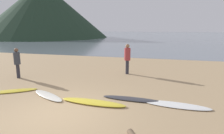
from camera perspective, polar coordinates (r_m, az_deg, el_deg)
ground_plane at (r=15.90m, az=2.72°, el=1.09°), size 120.00×120.00×0.20m
ocean_water at (r=67.82m, az=12.37°, el=8.98°), size 140.00×100.00×0.01m
headland_hill at (r=57.59m, az=-19.33°, el=15.33°), size 33.97×33.97×14.34m
surfboard_0 at (r=9.72m, az=-27.04°, el=-6.26°), size 2.01×1.55×0.06m
surfboard_1 at (r=8.53m, az=-18.14°, el=-7.87°), size 1.96×1.38×0.08m
surfboard_2 at (r=7.44m, az=-5.55°, el=-10.15°), size 2.58×0.69×0.10m
surfboard_3 at (r=7.78m, az=6.11°, el=-9.27°), size 2.46×0.55×0.07m
surfboard_4 at (r=7.56m, az=18.13°, el=-10.47°), size 2.44×0.80×0.06m
person_0 at (r=11.73m, az=4.49°, el=3.08°), size 0.37×0.37×1.81m
person_1 at (r=11.96m, az=-25.90°, el=1.71°), size 0.34×0.34×1.67m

